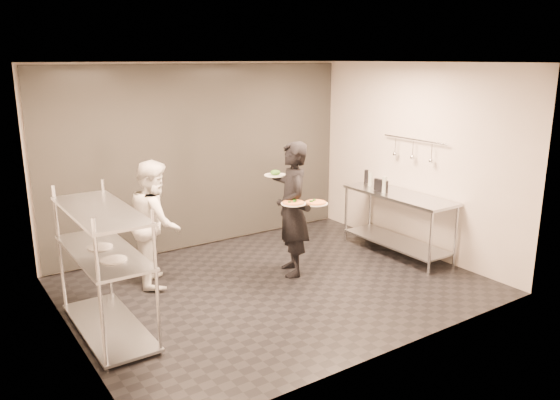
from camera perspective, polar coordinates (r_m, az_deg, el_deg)
room_shell at (r=7.69m, az=-5.37°, el=3.68°), size 5.00×4.00×2.80m
pass_rack at (r=6.01m, az=-17.89°, el=-6.38°), size 0.60×1.60×1.50m
prep_counter at (r=8.26m, az=12.21°, el=-1.34°), size 0.60×1.80×0.92m
utensil_rail at (r=8.25m, az=13.76°, el=5.10°), size 0.07×1.20×0.31m
waiter at (r=7.25m, az=1.30°, el=-0.97°), size 0.64×0.77×1.80m
chef at (r=7.15m, az=-12.87°, el=-2.33°), size 0.85×0.95×1.62m
pizza_plate_near at (r=6.92m, az=1.41°, el=-0.30°), size 0.32×0.32×0.05m
pizza_plate_far at (r=7.13m, az=3.74°, el=-0.29°), size 0.32×0.32×0.05m
salad_plate at (r=7.33m, az=-0.49°, el=2.76°), size 0.30×0.30×0.07m
pos_monitor at (r=8.26m, az=10.51°, el=1.50°), size 0.06×0.25×0.18m
bottle_green at (r=8.17m, az=10.86°, el=1.57°), size 0.07×0.07×0.24m
bottle_clear at (r=8.58m, az=9.40°, el=2.14°), size 0.06×0.06×0.21m
bottle_dark at (r=8.78m, az=8.99°, el=2.44°), size 0.06×0.06×0.21m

